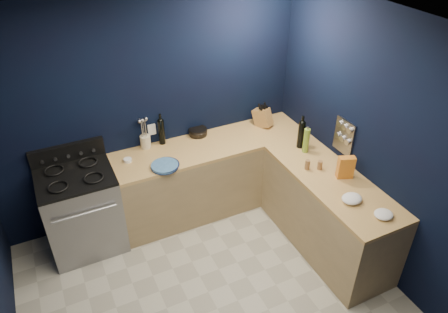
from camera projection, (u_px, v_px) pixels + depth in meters
floor at (218, 309)px, 4.04m from camera, size 3.50×3.50×0.02m
ceiling at (214, 43)px, 2.58m from camera, size 3.50×3.50×0.02m
wall_back at (149, 111)px, 4.63m from camera, size 3.50×0.02×2.60m
wall_right at (386, 152)px, 3.95m from camera, size 0.02×3.50×2.60m
cab_back at (212, 177)px, 5.09m from camera, size 2.30×0.63×0.86m
top_back at (212, 145)px, 4.84m from camera, size 2.30×0.63×0.04m
cab_right at (327, 214)px, 4.53m from camera, size 0.63×1.67×0.86m
top_right at (333, 181)px, 4.28m from camera, size 0.63×1.67×0.04m
gas_range at (83, 212)px, 4.51m from camera, size 0.76×0.66×0.92m
oven_door at (89, 231)px, 4.28m from camera, size 0.59×0.02×0.42m
cooktop at (74, 176)px, 4.24m from camera, size 0.76×0.66×0.03m
backguard at (67, 153)px, 4.41m from camera, size 0.76×0.06×0.20m
spice_panel at (344, 137)px, 4.41m from camera, size 0.02×0.28×0.38m
wall_outlet at (152, 130)px, 4.73m from camera, size 0.09×0.02×0.13m
plate_stack at (165, 166)px, 4.42m from camera, size 0.36×0.36×0.04m
ramekin at (128, 160)px, 4.52m from camera, size 0.09×0.09×0.03m
utensil_crock at (146, 142)px, 4.72m from camera, size 0.13×0.13×0.15m
wine_bottle_back at (161, 132)px, 4.75m from camera, size 0.09×0.09×0.30m
lemon_basket at (198, 132)px, 4.97m from camera, size 0.24×0.24×0.08m
knife_block at (263, 118)px, 5.11m from camera, size 0.23×0.29×0.27m
wine_bottle_right at (301, 135)px, 4.68m from camera, size 0.10×0.10×0.31m
oil_bottle at (306, 141)px, 4.61m from camera, size 0.08×0.08×0.29m
spice_jar_near at (307, 165)px, 4.38m from camera, size 0.06×0.06×0.11m
spice_jar_far at (320, 165)px, 4.38m from camera, size 0.06×0.06×0.10m
crouton_bag at (346, 167)px, 4.23m from camera, size 0.18×0.13×0.24m
towel_front at (352, 199)px, 3.95m from camera, size 0.22×0.19×0.07m
towel_end at (384, 214)px, 3.78m from camera, size 0.21×0.19×0.05m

